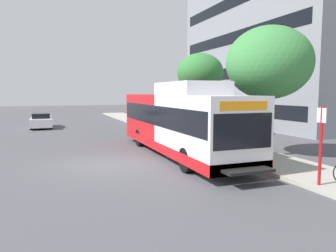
# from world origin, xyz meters

# --- Properties ---
(ground_plane) EXTENTS (120.00, 120.00, 0.00)m
(ground_plane) POSITION_xyz_m (0.00, 8.00, 0.00)
(ground_plane) COLOR #4C4C51
(sidewalk_curb) EXTENTS (3.00, 56.00, 0.14)m
(sidewalk_curb) POSITION_xyz_m (7.00, 6.00, 0.07)
(sidewalk_curb) COLOR #A8A399
(sidewalk_curb) RESTS_ON ground
(transit_bus) EXTENTS (2.58, 12.25, 3.65)m
(transit_bus) POSITION_xyz_m (3.86, 1.00, 1.70)
(transit_bus) COLOR white
(transit_bus) RESTS_ON ground
(bus_stop_sign_pole) EXTENTS (0.10, 0.36, 2.60)m
(bus_stop_sign_pole) POSITION_xyz_m (5.90, -6.10, 1.65)
(bus_stop_sign_pole) COLOR red
(bus_stop_sign_pole) RESTS_ON sidewalk_curb
(street_tree_near_stop) EXTENTS (4.15, 4.15, 6.23)m
(street_tree_near_stop) POSITION_xyz_m (7.80, -0.91, 4.60)
(street_tree_near_stop) COLOR #4C3823
(street_tree_near_stop) RESTS_ON sidewalk_curb
(street_tree_mid_block) EXTENTS (3.24, 3.24, 5.78)m
(street_tree_mid_block) POSITION_xyz_m (7.84, 6.61, 4.51)
(street_tree_mid_block) COLOR #4C3823
(street_tree_mid_block) RESTS_ON sidewalk_curb
(parked_car_far_lane) EXTENTS (1.80, 4.50, 1.33)m
(parked_car_far_lane) POSITION_xyz_m (-2.81, 16.98, 0.66)
(parked_car_far_lane) COLOR silver
(parked_car_far_lane) RESTS_ON ground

